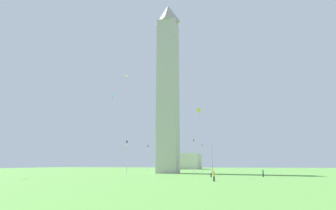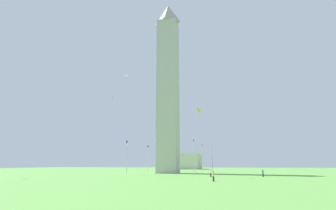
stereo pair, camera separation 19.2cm
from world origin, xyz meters
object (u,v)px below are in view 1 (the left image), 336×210
flagpole_e (212,156)px  person_teal_shirt (263,173)px  flagpole_n (156,155)px  kite_white_diamond (126,76)px  flagpole_se (202,157)px  person_yellow_shirt (214,176)px  flagpole_ne (194,155)px  kite_yellow_box (199,110)px  person_white_shirt (211,173)px  flagpole_nw (127,156)px  kite_cyan_diamond (113,96)px  flagpole_w (127,157)px  flagpole_sw (148,157)px  flagpole_s (177,157)px  distant_building (185,161)px  obelisk_monument (168,83)px

flagpole_e → person_teal_shirt: size_ratio=5.41×
flagpole_n → kite_white_diamond: kite_white_diamond is taller
flagpole_se → person_yellow_shirt: 45.33m
flagpole_ne → person_teal_shirt: flagpole_ne is taller
flagpole_n → kite_yellow_box: size_ratio=4.40×
flagpole_ne → person_white_shirt: 12.64m
person_teal_shirt → person_white_shirt: bearing=60.6°
kite_yellow_box → flagpole_nw: bearing=-116.3°
flagpole_n → kite_white_diamond: size_ratio=6.13×
kite_yellow_box → kite_cyan_diamond: (0.49, -21.73, 4.79)m
flagpole_ne → flagpole_se: size_ratio=1.00×
flagpole_nw → person_white_shirt: flagpole_nw is taller
person_yellow_shirt → flagpole_ne: bearing=-19.2°
person_yellow_shirt → person_teal_shirt: (-17.97, 9.45, -0.01)m
flagpole_w → person_teal_shirt: size_ratio=5.41×
flagpole_se → flagpole_sw: 19.11m
person_yellow_shirt → person_white_shirt: 14.82m
flagpole_s → flagpole_se: bearing=67.5°
flagpole_ne → person_yellow_shirt: flagpole_ne is taller
flagpole_se → kite_white_diamond: bearing=-42.6°
flagpole_se → flagpole_s: same height
flagpole_nw → kite_white_diamond: (2.00, -0.27, 23.10)m
flagpole_ne → kite_white_diamond: 30.22m
flagpole_e → person_white_shirt: (20.34, 1.13, -4.19)m
flagpole_w → person_white_shirt: (20.34, 28.16, -4.19)m
flagpole_w → flagpole_se: bearing=112.5°
flagpole_e → kite_white_diamond: (11.56, -23.34, 23.10)m
flagpole_nw → flagpole_e: bearing=112.5°
flagpole_n → distant_building: 80.94m
flagpole_se → kite_yellow_box: kite_yellow_box is taller
flagpole_ne → flagpole_e: (-9.56, 3.96, 0.00)m
flagpole_ne → flagpole_sw: same height
flagpole_nw → kite_white_diamond: size_ratio=6.13×
flagpole_ne → kite_cyan_diamond: 26.46m
person_yellow_shirt → distant_building: distant_building is taller
flagpole_s → distant_building: flagpole_s is taller
obelisk_monument → flagpole_w: size_ratio=6.14×
person_yellow_shirt → person_white_shirt: size_ratio=0.98×
flagpole_s → kite_cyan_diamond: (34.39, -9.35, 14.65)m
flagpole_n → flagpole_nw: same height
flagpole_n → flagpole_w: size_ratio=1.00×
flagpole_ne → person_teal_shirt: size_ratio=5.41×
flagpole_sw → kite_yellow_box: 38.41m
distant_building → kite_white_diamond: bearing=-2.3°
flagpole_sw → kite_white_diamond: 31.29m
distant_building → flagpole_se: bearing=15.7°
flagpole_n → distant_building: bearing=-175.3°
obelisk_monument → person_teal_shirt: size_ratio=33.18×
flagpole_e → kite_yellow_box: bearing=-3.2°
obelisk_monument → flagpole_n: obelisk_monument is taller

